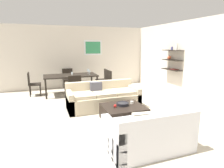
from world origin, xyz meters
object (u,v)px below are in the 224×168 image
at_px(decorative_bowl, 123,104).
at_px(dining_table, 71,77).
at_px(wine_glass_right_far, 88,70).
at_px(dining_chair_foot, 75,86).
at_px(wine_glass_right_near, 90,71).
at_px(apple_on_coffee_table, 115,106).
at_px(dining_chair_head, 68,77).
at_px(sofa_beige, 103,98).
at_px(dining_chair_left_far, 32,82).
at_px(dining_chair_right_near, 107,80).
at_px(coffee_table, 123,113).
at_px(dining_chair_right_far, 104,78).
at_px(candle_jar, 132,102).
at_px(wine_glass_foot, 72,73).
at_px(loveseat_white, 148,134).

xyz_separation_m(decorative_bowl, dining_table, (-0.88, 3.10, 0.27)).
bearing_deg(wine_glass_right_far, dining_chair_foot, -124.77).
xyz_separation_m(dining_chair_foot, wine_glass_right_near, (0.73, 0.79, 0.37)).
xyz_separation_m(apple_on_coffee_table, dining_chair_head, (-0.64, 4.10, 0.09)).
xyz_separation_m(sofa_beige, dining_chair_left_far, (-2.09, 2.26, 0.21)).
relative_size(sofa_beige, apple_on_coffee_table, 28.91).
xyz_separation_m(sofa_beige, dining_chair_right_near, (0.72, 1.80, 0.21)).
distance_m(coffee_table, dining_chair_head, 4.19).
xyz_separation_m(decorative_bowl, dining_chair_right_far, (0.53, 3.33, 0.08)).
xyz_separation_m(candle_jar, wine_glass_foot, (-1.16, 2.60, 0.46)).
height_order(dining_table, dining_chair_right_near, dining_chair_right_near).
relative_size(loveseat_white, apple_on_coffee_table, 20.35).
xyz_separation_m(dining_chair_right_near, wine_glass_right_far, (-0.68, 0.36, 0.38)).
height_order(wine_glass_right_near, wine_glass_foot, same).
bearing_deg(dining_chair_left_far, coffee_table, -56.05).
relative_size(candle_jar, dining_table, 0.04).
relative_size(dining_chair_right_near, dining_chair_head, 1.00).
height_order(coffee_table, wine_glass_right_near, wine_glass_right_near).
distance_m(dining_table, dining_chair_foot, 0.94).
height_order(coffee_table, wine_glass_right_far, wine_glass_right_far).
xyz_separation_m(sofa_beige, dining_chair_right_far, (0.72, 2.26, 0.21)).
distance_m(dining_table, wine_glass_right_far, 0.76).
relative_size(coffee_table, dining_chair_right_far, 1.16).
relative_size(dining_chair_right_far, wine_glass_right_near, 4.97).
xyz_separation_m(dining_chair_right_near, dining_chair_left_far, (-2.82, 0.46, 0.00)).
bearing_deg(wine_glass_foot, decorative_bowl, -71.63).
height_order(decorative_bowl, wine_glass_right_near, wine_glass_right_near).
relative_size(coffee_table, wine_glass_foot, 5.76).
bearing_deg(dining_chair_foot, wine_glass_foot, 90.00).
bearing_deg(wine_glass_right_far, coffee_table, -87.40).
distance_m(decorative_bowl, wine_glass_foot, 2.83).
distance_m(decorative_bowl, dining_chair_left_far, 4.04).
height_order(dining_chair_left_far, wine_glass_right_near, wine_glass_right_near).
height_order(coffee_table, dining_chair_left_far, dining_chair_left_far).
height_order(apple_on_coffee_table, dining_chair_head, dining_chair_head).
bearing_deg(dining_chair_head, loveseat_white, -81.92).
xyz_separation_m(sofa_beige, coffee_table, (0.19, -1.14, -0.10)).
xyz_separation_m(decorative_bowl, dining_chair_foot, (-0.88, 2.18, 0.08)).
xyz_separation_m(loveseat_white, dining_chair_head, (-0.78, 5.47, 0.21)).
bearing_deg(candle_jar, sofa_beige, 114.99).
bearing_deg(dining_table, wine_glass_foot, -90.00).
bearing_deg(dining_chair_foot, wine_glass_right_far, 55.23).
relative_size(sofa_beige, dining_chair_left_far, 2.45).
distance_m(wine_glass_right_near, wine_glass_foot, 0.80).
bearing_deg(apple_on_coffee_table, wine_glass_right_far, 88.53).
relative_size(coffee_table, dining_chair_right_near, 1.16).
bearing_deg(decorative_bowl, loveseat_white, -94.08).
distance_m(dining_chair_foot, dining_chair_head, 1.84).
distance_m(candle_jar, dining_chair_right_near, 2.83).
xyz_separation_m(candle_jar, dining_chair_left_far, (-2.57, 3.28, 0.09)).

